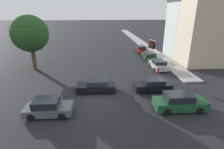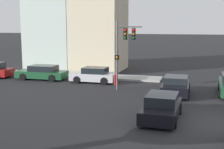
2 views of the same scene
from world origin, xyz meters
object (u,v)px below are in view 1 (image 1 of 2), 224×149
object	(u,v)px
crossing_car_1	(48,107)
parked_car_2	(141,49)
crossing_car_0	(96,86)
parked_car_0	(159,65)
fire_hydrant	(158,70)
traffic_signal	(150,49)
crossing_car_2	(153,85)
crossing_car_3	(179,102)
parked_car_1	(149,56)
street_tree	(30,34)

from	to	relation	value
crossing_car_1	parked_car_2	distance (m)	26.15
crossing_car_0	parked_car_0	size ratio (longest dim) A/B	1.04
crossing_car_0	crossing_car_1	size ratio (longest dim) A/B	1.06
crossing_car_0	fire_hydrant	xyz separation A→B (m)	(8.76, 5.01, -0.16)
crossing_car_1	fire_hydrant	bearing A→B (deg)	36.56
traffic_signal	parked_car_2	world-z (taller)	traffic_signal
crossing_car_2	crossing_car_1	bearing A→B (deg)	20.01
crossing_car_2	parked_car_0	size ratio (longest dim) A/B	0.99
crossing_car_3	parked_car_2	size ratio (longest dim) A/B	0.99
crossing_car_3	parked_car_2	xyz separation A→B (m)	(1.99, 22.52, -0.04)
crossing_car_2	crossing_car_3	bearing A→B (deg)	105.44
parked_car_0	parked_car_2	world-z (taller)	parked_car_2
crossing_car_0	parked_car_0	world-z (taller)	crossing_car_0
parked_car_1	crossing_car_3	bearing A→B (deg)	172.13
crossing_car_0	fire_hydrant	world-z (taller)	crossing_car_0
crossing_car_0	parked_car_2	xyz separation A→B (m)	(9.46, 18.10, 0.05)
street_tree	traffic_signal	distance (m)	17.02
parked_car_1	crossing_car_0	bearing A→B (deg)	141.64
street_tree	crossing_car_1	size ratio (longest dim) A/B	1.98
traffic_signal	crossing_car_3	size ratio (longest dim) A/B	1.19
traffic_signal	parked_car_1	distance (m)	9.61
traffic_signal	parked_car_0	size ratio (longest dim) A/B	1.34
traffic_signal	parked_car_0	bearing A→B (deg)	-139.16
parked_car_0	fire_hydrant	distance (m)	2.32
traffic_signal	parked_car_2	size ratio (longest dim) A/B	1.17
street_tree	crossing_car_3	size ratio (longest dim) A/B	1.72
crossing_car_3	parked_car_1	xyz separation A→B (m)	(2.10, 16.85, -0.09)
crossing_car_0	parked_car_1	distance (m)	15.68
crossing_car_2	parked_car_0	bearing A→B (deg)	-114.15
traffic_signal	parked_car_0	distance (m)	5.36
parked_car_0	traffic_signal	bearing A→B (deg)	142.64
crossing_car_2	parked_car_2	world-z (taller)	parked_car_2
street_tree	traffic_signal	xyz separation A→B (m)	(16.26, -4.81, -1.50)
crossing_car_0	crossing_car_3	size ratio (longest dim) A/B	0.92
street_tree	crossing_car_2	world-z (taller)	street_tree
street_tree	crossing_car_0	bearing A→B (deg)	-42.50
crossing_car_0	crossing_car_2	size ratio (longest dim) A/B	1.05
crossing_car_0	crossing_car_1	distance (m)	5.92
traffic_signal	street_tree	bearing A→B (deg)	-28.76
crossing_car_1	street_tree	bearing A→B (deg)	113.00
crossing_car_1	parked_car_1	bearing A→B (deg)	51.46
crossing_car_0	crossing_car_2	bearing A→B (deg)	179.04
crossing_car_1	fire_hydrant	distance (m)	15.86
crossing_car_0	parked_car_0	bearing A→B (deg)	-140.96
crossing_car_1	parked_car_1	world-z (taller)	crossing_car_1
parked_car_0	crossing_car_2	bearing A→B (deg)	156.19
street_tree	fire_hydrant	size ratio (longest dim) A/B	8.67
traffic_signal	parked_car_1	xyz separation A→B (m)	(2.65, 8.68, -3.18)
fire_hydrant	parked_car_2	bearing A→B (deg)	86.96
crossing_car_0	parked_car_2	size ratio (longest dim) A/B	0.91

